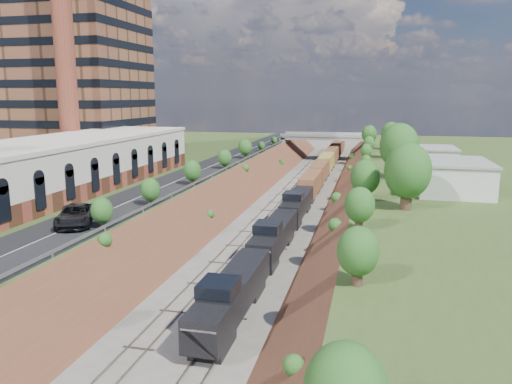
# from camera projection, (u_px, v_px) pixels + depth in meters

# --- Properties ---
(platform_left) EXTENTS (44.00, 180.00, 5.00)m
(platform_left) POSITION_uv_depth(u_px,v_px,m) (103.00, 184.00, 87.62)
(platform_left) COLOR #3B5322
(platform_left) RESTS_ON ground
(platform_right) EXTENTS (44.00, 180.00, 5.00)m
(platform_right) POSITION_uv_depth(u_px,v_px,m) (511.00, 202.00, 72.72)
(platform_right) COLOR #3B5322
(platform_right) RESTS_ON ground
(embankment_left) EXTENTS (10.00, 180.00, 10.00)m
(embankment_left) POSITION_uv_depth(u_px,v_px,m) (222.00, 204.00, 83.13)
(embankment_left) COLOR brown
(embankment_left) RESTS_ON ground
(embankment_right) EXTENTS (10.00, 180.00, 10.00)m
(embankment_right) POSITION_uv_depth(u_px,v_px,m) (357.00, 211.00, 78.17)
(embankment_right) COLOR brown
(embankment_right) RESTS_ON ground
(rail_left_track) EXTENTS (1.58, 180.00, 0.18)m
(rail_left_track) POSITION_uv_depth(u_px,v_px,m) (272.00, 206.00, 81.22)
(rail_left_track) COLOR gray
(rail_left_track) RESTS_ON ground
(rail_right_track) EXTENTS (1.58, 180.00, 0.18)m
(rail_right_track) POSITION_uv_depth(u_px,v_px,m) (303.00, 207.00, 80.04)
(rail_right_track) COLOR gray
(rail_right_track) RESTS_ON ground
(road) EXTENTS (8.00, 180.00, 0.10)m
(road) POSITION_uv_depth(u_px,v_px,m) (196.00, 173.00, 83.18)
(road) COLOR black
(road) RESTS_ON platform_left
(guardrail) EXTENTS (0.10, 171.00, 0.70)m
(guardrail) POSITION_uv_depth(u_px,v_px,m) (219.00, 171.00, 81.97)
(guardrail) COLOR #99999E
(guardrail) RESTS_ON platform_left
(commercial_building) EXTENTS (14.30, 62.30, 7.00)m
(commercial_building) POSITION_uv_depth(u_px,v_px,m) (45.00, 168.00, 64.32)
(commercial_building) COLOR brown
(commercial_building) RESTS_ON platform_left
(highrise_tower) EXTENTS (22.00, 22.00, 53.90)m
(highrise_tower) POSITION_uv_depth(u_px,v_px,m) (74.00, 15.00, 95.76)
(highrise_tower) COLOR brown
(highrise_tower) RESTS_ON platform_left
(smokestack) EXTENTS (3.20, 3.20, 40.00)m
(smokestack) POSITION_uv_depth(u_px,v_px,m) (64.00, 50.00, 80.17)
(smokestack) COLOR brown
(smokestack) RESTS_ON platform_left
(overpass) EXTENTS (24.50, 8.30, 7.40)m
(overpass) POSITION_uv_depth(u_px,v_px,m) (325.00, 142.00, 138.94)
(overpass) COLOR gray
(overpass) RESTS_ON ground
(white_building_near) EXTENTS (9.00, 12.00, 4.00)m
(white_building_near) POSITION_uv_depth(u_px,v_px,m) (452.00, 178.00, 66.37)
(white_building_near) COLOR silver
(white_building_near) RESTS_ON platform_right
(white_building_far) EXTENTS (8.00, 10.00, 3.60)m
(white_building_far) POSITION_uv_depth(u_px,v_px,m) (431.00, 159.00, 87.53)
(white_building_far) COLOR silver
(white_building_far) RESTS_ON platform_right
(tree_right_large) EXTENTS (5.25, 5.25, 7.61)m
(tree_right_large) POSITION_uv_depth(u_px,v_px,m) (408.00, 171.00, 55.91)
(tree_right_large) COLOR #473323
(tree_right_large) RESTS_ON platform_right
(tree_left_crest) EXTENTS (2.45, 2.45, 3.55)m
(tree_left_crest) POSITION_uv_depth(u_px,v_px,m) (79.00, 220.00, 43.75)
(tree_left_crest) COLOR #473323
(tree_left_crest) RESTS_ON platform_left
(freight_train) EXTENTS (2.71, 139.14, 4.55)m
(freight_train) POSITION_uv_depth(u_px,v_px,m) (319.00, 172.00, 101.53)
(freight_train) COLOR black
(freight_train) RESTS_ON ground
(suv) EXTENTS (5.94, 7.85, 1.98)m
(suv) POSITION_uv_depth(u_px,v_px,m) (76.00, 215.00, 49.45)
(suv) COLOR black
(suv) RESTS_ON road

